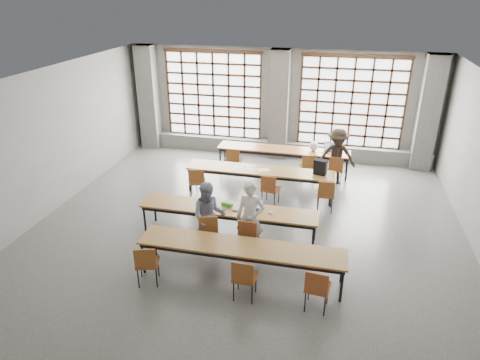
% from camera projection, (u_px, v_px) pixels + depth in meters
% --- Properties ---
extents(floor, '(11.00, 11.00, 0.00)m').
position_uv_depth(floor, '(243.00, 236.00, 9.82)').
color(floor, '#484845').
rests_on(floor, ground).
extents(ceiling, '(11.00, 11.00, 0.00)m').
position_uv_depth(ceiling, '(244.00, 84.00, 8.37)').
color(ceiling, silver).
rests_on(ceiling, floor).
extents(wall_back, '(10.00, 0.00, 10.00)m').
position_uv_depth(wall_back, '(280.00, 103.00, 13.97)').
color(wall_back, slate).
rests_on(wall_back, floor).
extents(wall_left, '(0.00, 11.00, 11.00)m').
position_uv_depth(wall_left, '(38.00, 148.00, 10.13)').
color(wall_left, slate).
rests_on(wall_left, floor).
extents(column_left, '(0.60, 0.55, 3.50)m').
position_uv_depth(column_left, '(149.00, 98.00, 14.65)').
color(column_left, '#535350').
rests_on(column_left, floor).
extents(column_mid, '(0.60, 0.55, 3.50)m').
position_uv_depth(column_mid, '(279.00, 105.00, 13.73)').
color(column_mid, '#535350').
rests_on(column_mid, floor).
extents(column_right, '(0.60, 0.55, 3.50)m').
position_uv_depth(column_right, '(428.00, 114.00, 12.80)').
color(column_right, '#535350').
rests_on(column_right, floor).
extents(window_left, '(3.32, 0.12, 3.00)m').
position_uv_depth(window_left, '(213.00, 95.00, 14.31)').
color(window_left, white).
rests_on(window_left, wall_back).
extents(window_right, '(3.32, 0.12, 3.00)m').
position_uv_depth(window_right, '(351.00, 103.00, 13.38)').
color(window_right, white).
rests_on(window_right, wall_back).
extents(sill_ledge, '(9.80, 0.35, 0.50)m').
position_uv_depth(sill_ledge, '(278.00, 148.00, 14.42)').
color(sill_ledge, '#535350').
rests_on(sill_ledge, floor).
extents(desk_row_a, '(4.00, 0.70, 0.73)m').
position_uv_depth(desk_row_a, '(283.00, 151.00, 13.01)').
color(desk_row_a, brown).
rests_on(desk_row_a, floor).
extents(desk_row_b, '(4.00, 0.70, 0.73)m').
position_uv_depth(desk_row_b, '(260.00, 172.00, 11.56)').
color(desk_row_b, brown).
rests_on(desk_row_b, floor).
extents(desk_row_c, '(4.00, 0.70, 0.73)m').
position_uv_depth(desk_row_c, '(228.00, 211.00, 9.55)').
color(desk_row_c, brown).
rests_on(desk_row_c, floor).
extents(desk_row_d, '(4.00, 0.70, 0.73)m').
position_uv_depth(desk_row_d, '(241.00, 249.00, 8.17)').
color(desk_row_d, brown).
rests_on(desk_row_d, floor).
extents(chair_back_left, '(0.42, 0.43, 0.88)m').
position_uv_depth(chair_back_left, '(234.00, 158.00, 12.79)').
color(chair_back_left, brown).
rests_on(chair_back_left, floor).
extents(chair_back_mid, '(0.50, 0.51, 0.88)m').
position_uv_depth(chair_back_mid, '(308.00, 165.00, 12.34)').
color(chair_back_mid, brown).
rests_on(chair_back_mid, floor).
extents(chair_back_right, '(0.43, 0.44, 0.88)m').
position_uv_depth(chair_back_right, '(336.00, 167.00, 12.17)').
color(chair_back_right, brown).
rests_on(chair_back_right, floor).
extents(chair_mid_left, '(0.52, 0.52, 0.88)m').
position_uv_depth(chair_mid_left, '(197.00, 180.00, 11.38)').
color(chair_mid_left, brown).
rests_on(chair_mid_left, floor).
extents(chair_mid_centre, '(0.49, 0.50, 0.88)m').
position_uv_depth(chair_mid_centre, '(270.00, 187.00, 10.98)').
color(chair_mid_centre, brown).
rests_on(chair_mid_centre, floor).
extents(chair_mid_right, '(0.45, 0.45, 0.88)m').
position_uv_depth(chair_mid_right, '(326.00, 193.00, 10.68)').
color(chair_mid_right, brown).
rests_on(chair_mid_right, floor).
extents(chair_front_left, '(0.52, 0.52, 0.88)m').
position_uv_depth(chair_front_left, '(209.00, 228.00, 9.11)').
color(chair_front_left, brown).
rests_on(chair_front_left, floor).
extents(chair_front_right, '(0.44, 0.44, 0.88)m').
position_uv_depth(chair_front_right, '(249.00, 233.00, 8.93)').
color(chair_front_right, brown).
rests_on(chair_front_right, floor).
extents(chair_near_left, '(0.53, 0.53, 0.88)m').
position_uv_depth(chair_near_left, '(147.00, 261.00, 8.02)').
color(chair_near_left, brown).
rests_on(chair_near_left, floor).
extents(chair_near_mid, '(0.42, 0.43, 0.88)m').
position_uv_depth(chair_near_mid, '(244.00, 275.00, 7.63)').
color(chair_near_mid, brown).
rests_on(chair_near_mid, floor).
extents(chair_near_right, '(0.46, 0.47, 0.88)m').
position_uv_depth(chair_near_right, '(317.00, 286.00, 7.36)').
color(chair_near_right, brown).
rests_on(chair_near_right, floor).
extents(student_male, '(0.62, 0.42, 1.66)m').
position_uv_depth(student_male, '(250.00, 218.00, 8.92)').
color(student_male, silver).
rests_on(student_male, floor).
extents(student_female, '(0.88, 0.77, 1.53)m').
position_uv_depth(student_female, '(209.00, 216.00, 9.13)').
color(student_female, '#172045').
rests_on(student_female, floor).
extents(student_back, '(1.11, 0.70, 1.63)m').
position_uv_depth(student_back, '(337.00, 156.00, 12.17)').
color(student_back, black).
rests_on(student_back, floor).
extents(laptop_front, '(0.44, 0.41, 0.26)m').
position_uv_depth(laptop_front, '(254.00, 206.00, 9.48)').
color(laptop_front, '#AEAEB2').
rests_on(laptop_front, desk_row_c).
extents(laptop_back, '(0.41, 0.37, 0.26)m').
position_uv_depth(laptop_back, '(329.00, 149.00, 12.77)').
color(laptop_back, silver).
rests_on(laptop_back, desk_row_a).
extents(mouse, '(0.11, 0.09, 0.04)m').
position_uv_depth(mouse, '(270.00, 212.00, 9.31)').
color(mouse, silver).
rests_on(mouse, desk_row_c).
extents(green_box, '(0.26, 0.15, 0.09)m').
position_uv_depth(green_box, '(227.00, 204.00, 9.59)').
color(green_box, green).
rests_on(green_box, desk_row_c).
extents(phone, '(0.14, 0.08, 0.01)m').
position_uv_depth(phone, '(235.00, 211.00, 9.40)').
color(phone, black).
rests_on(phone, desk_row_c).
extents(paper_sheet_a, '(0.35, 0.31, 0.00)m').
position_uv_depth(paper_sheet_a, '(239.00, 167.00, 11.70)').
color(paper_sheet_a, white).
rests_on(paper_sheet_a, desk_row_b).
extents(paper_sheet_b, '(0.31, 0.22, 0.00)m').
position_uv_depth(paper_sheet_b, '(248.00, 169.00, 11.55)').
color(paper_sheet_b, white).
rests_on(paper_sheet_b, desk_row_b).
extents(paper_sheet_c, '(0.36, 0.32, 0.00)m').
position_uv_depth(paper_sheet_c, '(263.00, 170.00, 11.51)').
color(paper_sheet_c, silver).
rests_on(paper_sheet_c, desk_row_b).
extents(backpack, '(0.36, 0.28, 0.40)m').
position_uv_depth(backpack, '(320.00, 167.00, 11.16)').
color(backpack, black).
rests_on(backpack, desk_row_b).
extents(plastic_bag, '(0.29, 0.24, 0.29)m').
position_uv_depth(plastic_bag, '(314.00, 146.00, 12.78)').
color(plastic_bag, silver).
rests_on(plastic_bag, desk_row_a).
extents(red_pouch, '(0.21, 0.13, 0.06)m').
position_uv_depth(red_pouch, '(147.00, 260.00, 8.10)').
color(red_pouch, '#AE2B15').
rests_on(red_pouch, chair_near_left).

